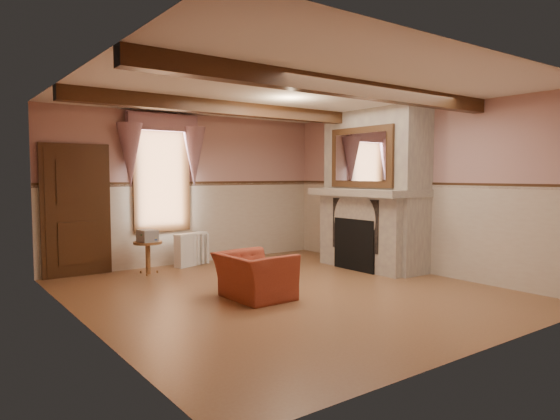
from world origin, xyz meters
TOP-DOWN VIEW (x-y plane):
  - floor at (0.00, 0.00)m, footprint 5.50×6.00m
  - ceiling at (0.00, 0.00)m, footprint 5.50×6.00m
  - wall_back at (0.00, 3.00)m, footprint 5.50×0.02m
  - wall_front at (0.00, -3.00)m, footprint 5.50×0.02m
  - wall_left at (-2.75, 0.00)m, footprint 0.02×6.00m
  - wall_right at (2.75, 0.00)m, footprint 0.02×6.00m
  - wainscot at (0.00, 0.00)m, footprint 5.50×6.00m
  - chair_rail at (0.00, 0.00)m, footprint 5.50×6.00m
  - firebox at (2.00, 0.60)m, footprint 0.20×0.95m
  - armchair at (-0.58, -0.05)m, footprint 0.86×0.97m
  - side_table at (-1.10, 2.42)m, footprint 0.49×0.49m
  - book_stack at (-1.11, 2.40)m, footprint 0.29×0.34m
  - radiator at (-0.16, 2.70)m, footprint 0.72×0.41m
  - bowl at (2.24, 0.65)m, footprint 0.32×0.32m
  - mantel_clock at (2.24, 1.40)m, footprint 0.14×0.24m
  - oil_lamp at (2.24, 0.96)m, footprint 0.11×0.11m
  - candle_red at (2.24, 0.16)m, footprint 0.06×0.06m
  - jar_yellow at (2.24, 0.37)m, footprint 0.06×0.06m
  - fireplace at (2.42, 0.60)m, footprint 0.85×2.00m
  - mantel at (2.24, 0.60)m, footprint 1.05×2.05m
  - overmantel_mirror at (2.06, 0.60)m, footprint 0.06×1.44m
  - door at (-2.10, 2.94)m, footprint 1.10×0.10m
  - window at (-0.60, 2.97)m, footprint 1.06×0.08m
  - window_drapes at (-0.60, 2.88)m, footprint 1.30×0.14m
  - ceiling_beam_front at (0.00, -1.20)m, footprint 5.50×0.18m
  - ceiling_beam_back at (0.00, 1.20)m, footprint 5.50×0.18m

SIDE VIEW (x-z plane):
  - floor at x=0.00m, z-range -0.01..0.01m
  - side_table at x=-1.10m, z-range 0.00..0.55m
  - radiator at x=-0.16m, z-range 0.00..0.60m
  - armchair at x=-0.58m, z-range 0.00..0.62m
  - firebox at x=2.00m, z-range 0.00..0.90m
  - book_stack at x=-1.11m, z-range 0.55..0.75m
  - wainscot at x=0.00m, z-range 0.00..1.50m
  - door at x=-2.10m, z-range 0.00..2.10m
  - mantel at x=2.24m, z-range 1.30..1.42m
  - wall_back at x=0.00m, z-range 0.00..2.80m
  - wall_front at x=0.00m, z-range 0.00..2.80m
  - wall_left at x=-2.75m, z-range 0.00..2.80m
  - wall_right at x=2.75m, z-range 0.00..2.80m
  - fireplace at x=2.42m, z-range 0.00..2.80m
  - bowl at x=2.24m, z-range 1.42..1.50m
  - jar_yellow at x=2.24m, z-range 1.42..1.54m
  - chair_rail at x=0.00m, z-range 1.46..1.54m
  - candle_red at x=2.24m, z-range 1.42..1.58m
  - mantel_clock at x=2.24m, z-range 1.42..1.62m
  - oil_lamp at x=2.24m, z-range 1.42..1.70m
  - window at x=-0.60m, z-range 0.64..2.66m
  - overmantel_mirror at x=2.06m, z-range 1.45..2.49m
  - window_drapes at x=-0.60m, z-range 1.55..2.95m
  - ceiling_beam_front at x=0.00m, z-range 2.60..2.80m
  - ceiling_beam_back at x=0.00m, z-range 2.60..2.80m
  - ceiling at x=0.00m, z-range 2.79..2.80m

